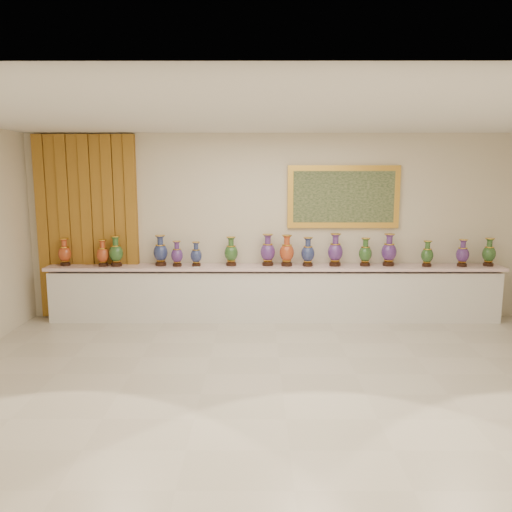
{
  "coord_description": "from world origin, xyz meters",
  "views": [
    {
      "loc": [
        -0.28,
        -5.62,
        2.32
      ],
      "look_at": [
        -0.3,
        1.7,
        1.15
      ],
      "focal_mm": 35.0,
      "sensor_mm": 36.0,
      "label": 1
    }
  ],
  "objects_px": {
    "counter": "(274,294)",
    "vase_2": "(116,253)",
    "vase_0": "(65,253)",
    "vase_1": "(103,254)"
  },
  "relations": [
    {
      "from": "counter",
      "to": "vase_2",
      "type": "distance_m",
      "value": 2.62
    },
    {
      "from": "vase_1",
      "to": "counter",
      "type": "bearing_deg",
      "value": 1.14
    },
    {
      "from": "counter",
      "to": "vase_2",
      "type": "bearing_deg",
      "value": -178.96
    },
    {
      "from": "counter",
      "to": "vase_1",
      "type": "xyz_separation_m",
      "value": [
        -2.74,
        -0.05,
        0.65
      ]
    },
    {
      "from": "counter",
      "to": "vase_0",
      "type": "relative_size",
      "value": 16.48
    },
    {
      "from": "counter",
      "to": "vase_0",
      "type": "height_order",
      "value": "vase_0"
    },
    {
      "from": "counter",
      "to": "vase_0",
      "type": "xyz_separation_m",
      "value": [
        -3.37,
        0.0,
        0.66
      ]
    },
    {
      "from": "vase_0",
      "to": "vase_1",
      "type": "height_order",
      "value": "vase_0"
    },
    {
      "from": "vase_0",
      "to": "vase_1",
      "type": "distance_m",
      "value": 0.63
    },
    {
      "from": "counter",
      "to": "vase_0",
      "type": "distance_m",
      "value": 3.43
    }
  ]
}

